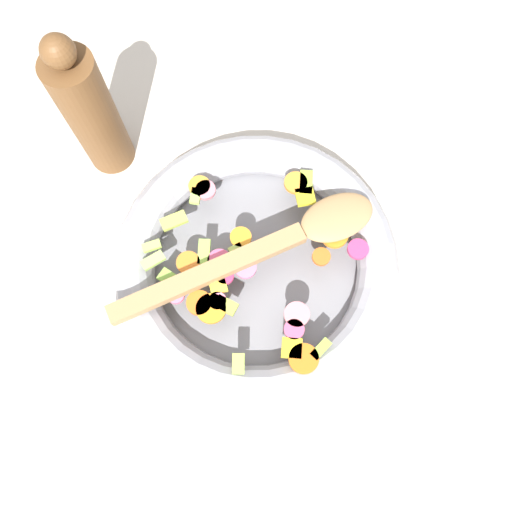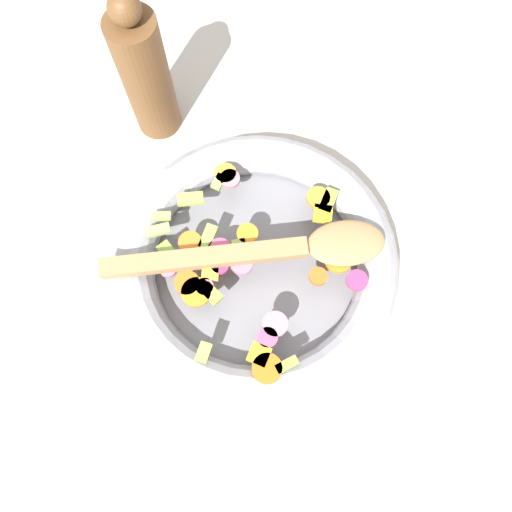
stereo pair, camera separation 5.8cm
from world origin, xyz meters
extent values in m
plane|color=beige|center=(0.00, 0.00, 0.00)|extent=(4.00, 4.00, 0.00)
cylinder|color=slate|center=(0.00, 0.00, 0.01)|extent=(0.30, 0.30, 0.01)
torus|color=#9E9EA5|center=(0.00, 0.00, 0.03)|extent=(0.35, 0.35, 0.05)
cylinder|color=orange|center=(-0.02, 0.10, 0.05)|extent=(0.03, 0.03, 0.01)
cylinder|color=orange|center=(-0.11, 0.03, 0.05)|extent=(0.03, 0.03, 0.01)
cylinder|color=orange|center=(0.11, -0.06, 0.05)|extent=(0.05, 0.05, 0.01)
cylinder|color=orange|center=(0.06, 0.05, 0.05)|extent=(0.03, 0.03, 0.01)
cylinder|color=orange|center=(0.06, 0.08, 0.05)|extent=(0.04, 0.04, 0.01)
cylinder|color=orange|center=(-0.06, -0.06, 0.05)|extent=(0.03, 0.03, 0.01)
cylinder|color=orange|center=(-0.03, 0.01, 0.05)|extent=(0.03, 0.03, 0.01)
cylinder|color=orange|center=(-0.01, -0.08, 0.05)|extent=(0.04, 0.04, 0.01)
cylinder|color=orange|center=(0.00, -0.08, 0.05)|extent=(0.05, 0.05, 0.01)
cube|color=#AABA43|center=(0.01, -0.07, 0.05)|extent=(0.03, 0.02, 0.01)
cube|color=#BACE4D|center=(-0.10, -0.03, 0.05)|extent=(0.03, 0.03, 0.01)
cube|color=#9CCF4E|center=(-0.05, -0.03, 0.05)|extent=(0.03, 0.03, 0.01)
cube|color=#A8D65A|center=(-0.10, 0.01, 0.05)|extent=(0.02, 0.02, 0.01)
cube|color=#A8C93B|center=(-0.01, 0.11, 0.05)|extent=(0.03, 0.03, 0.01)
cube|color=#88BD44|center=(-0.06, -0.08, 0.05)|extent=(0.03, 0.02, 0.01)
cube|color=#B7D05D|center=(-0.01, -0.01, 0.05)|extent=(0.03, 0.03, 0.01)
cube|color=#BBD94E|center=(0.06, -0.11, 0.05)|extent=(0.02, 0.03, 0.01)
cube|color=#98C83E|center=(0.12, -0.04, 0.05)|extent=(0.01, 0.03, 0.01)
cube|color=#B1D35A|center=(-0.10, -0.07, 0.05)|extent=(0.02, 0.02, 0.01)
cube|color=#ACD563|center=(-0.09, -0.08, 0.05)|extent=(0.02, 0.03, 0.01)
cylinder|color=#DE537A|center=(-0.03, -0.03, 0.05)|extent=(0.04, 0.04, 0.01)
cylinder|color=pink|center=(-0.04, -0.09, 0.05)|extent=(0.03, 0.03, 0.01)
cylinder|color=#D85075|center=(0.09, -0.04, 0.05)|extent=(0.02, 0.02, 0.01)
cylinder|color=pink|center=(0.08, -0.03, 0.05)|extent=(0.04, 0.04, 0.01)
cylinder|color=pink|center=(0.00, -0.07, 0.05)|extent=(0.02, 0.02, 0.01)
cylinder|color=#D23263|center=(-0.01, -0.04, 0.05)|extent=(0.03, 0.03, 0.01)
cylinder|color=pink|center=(0.00, -0.02, 0.05)|extent=(0.04, 0.04, 0.01)
cylinder|color=#C5396E|center=(0.09, 0.08, 0.05)|extent=(0.03, 0.03, 0.01)
cylinder|color=pink|center=(-0.10, 0.03, 0.05)|extent=(0.04, 0.04, 0.01)
cylinder|color=#CD3B6B|center=(0.01, 0.03, 0.05)|extent=(0.03, 0.03, 0.01)
cube|color=yellow|center=(0.10, -0.06, 0.05)|extent=(0.03, 0.03, 0.01)
cube|color=yellow|center=(0.00, 0.10, 0.05)|extent=(0.03, 0.03, 0.01)
cube|color=yellow|center=(-0.01, -0.06, 0.05)|extent=(0.03, 0.03, 0.01)
cube|color=#A87F51|center=(-0.03, -0.05, 0.06)|extent=(0.13, 0.22, 0.01)
ellipsoid|color=#A87F51|center=(0.05, 0.09, 0.06)|extent=(0.09, 0.11, 0.01)
cylinder|color=brown|center=(-0.25, 0.01, 0.09)|extent=(0.06, 0.06, 0.18)
sphere|color=brown|center=(-0.25, 0.01, 0.20)|extent=(0.04, 0.04, 0.04)
camera|label=1|loc=(0.11, -0.14, 0.60)|focal=35.00mm
camera|label=2|loc=(0.15, -0.10, 0.60)|focal=35.00mm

